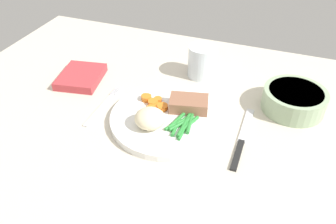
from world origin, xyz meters
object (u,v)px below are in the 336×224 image
object	(u,v)px
meat_portion	(189,104)
salad_bowl	(294,99)
fork	(103,106)
napkin	(81,77)
knife	(242,139)
dinner_plate	(168,118)
water_glass	(202,63)

from	to	relation	value
meat_portion	salad_bowl	bearing A→B (deg)	24.92
fork	napkin	distance (cm)	13.95
knife	salad_bowl	distance (cm)	17.65
dinner_plate	fork	size ratio (longest dim) A/B	1.58
meat_portion	knife	bearing A→B (deg)	-18.10
fork	salad_bowl	size ratio (longest dim) A/B	1.14
knife	water_glass	size ratio (longest dim) A/B	2.39
dinner_plate	meat_portion	world-z (taller)	meat_portion
water_glass	knife	bearing A→B (deg)	-54.90
knife	salad_bowl	world-z (taller)	salad_bowl
dinner_plate	fork	distance (cm)	16.66
salad_bowl	fork	bearing A→B (deg)	-160.82
water_glass	meat_portion	bearing A→B (deg)	-83.70
dinner_plate	water_glass	xyz separation A→B (cm)	(1.60, 21.70, 2.88)
knife	water_glass	bearing A→B (deg)	120.71
meat_portion	water_glass	world-z (taller)	water_glass
napkin	water_glass	bearing A→B (deg)	24.85
knife	salad_bowl	bearing A→B (deg)	54.30
salad_bowl	dinner_plate	bearing A→B (deg)	-150.76
water_glass	napkin	size ratio (longest dim) A/B	0.68
fork	water_glass	size ratio (longest dim) A/B	1.93
fork	salad_bowl	world-z (taller)	salad_bowl
dinner_plate	salad_bowl	world-z (taller)	salad_bowl
napkin	salad_bowl	bearing A→B (deg)	6.90
dinner_plate	salad_bowl	bearing A→B (deg)	29.24
dinner_plate	water_glass	distance (cm)	21.95
meat_portion	knife	xyz separation A→B (cm)	(13.51, -4.42, -2.77)
water_glass	napkin	xyz separation A→B (cm)	(-29.38, -13.60, -2.62)
knife	dinner_plate	bearing A→B (deg)	174.65
knife	fork	bearing A→B (deg)	175.56
fork	water_glass	distance (cm)	28.76
water_glass	dinner_plate	bearing A→B (deg)	-94.22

